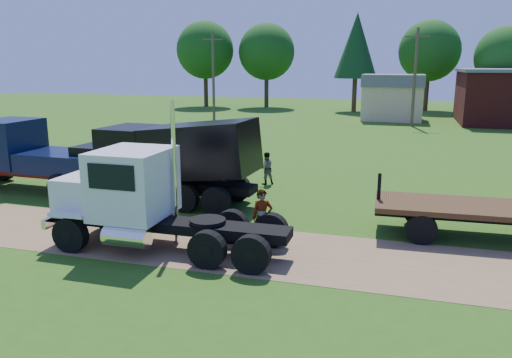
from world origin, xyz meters
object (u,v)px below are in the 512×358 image
(white_semi_tractor, at_px, (136,198))
(orange_pickup, at_px, (195,165))
(navy_truck, at_px, (23,154))
(spectator_a, at_px, (262,218))
(black_dump_truck, at_px, (168,156))
(flatbed_trailer, at_px, (500,214))

(white_semi_tractor, height_order, orange_pickup, white_semi_tractor)
(navy_truck, xyz_separation_m, spectator_a, (12.80, -4.06, -0.74))
(navy_truck, height_order, orange_pickup, navy_truck)
(black_dump_truck, distance_m, orange_pickup, 4.62)
(spectator_a, bearing_deg, white_semi_tractor, 170.30)
(white_semi_tractor, xyz_separation_m, spectator_a, (3.87, 1.22, -0.68))
(black_dump_truck, relative_size, spectator_a, 4.58)
(white_semi_tractor, height_order, black_dump_truck, white_semi_tractor)
(white_semi_tractor, distance_m, flatbed_trailer, 12.09)
(black_dump_truck, relative_size, navy_truck, 1.12)
(flatbed_trailer, bearing_deg, black_dump_truck, 172.56)
(white_semi_tractor, xyz_separation_m, black_dump_truck, (-1.36, 5.11, 0.40))
(white_semi_tractor, xyz_separation_m, navy_truck, (-8.92, 5.28, 0.06))
(black_dump_truck, bearing_deg, navy_truck, -177.75)
(black_dump_truck, xyz_separation_m, spectator_a, (5.24, -3.89, -1.09))
(white_semi_tractor, height_order, spectator_a, white_semi_tractor)
(spectator_a, bearing_deg, flatbed_trailer, -7.40)
(spectator_a, bearing_deg, navy_truck, 135.21)
(white_semi_tractor, bearing_deg, orange_pickup, 102.21)
(black_dump_truck, bearing_deg, orange_pickup, 102.54)
(white_semi_tractor, xyz_separation_m, flatbed_trailer, (11.41, 3.94, -0.72))
(flatbed_trailer, relative_size, spectator_a, 4.41)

